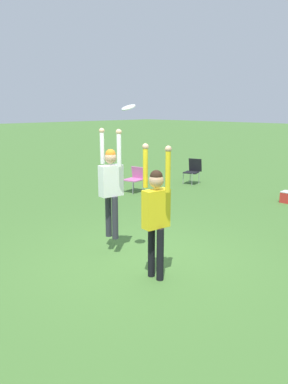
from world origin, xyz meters
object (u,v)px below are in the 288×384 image
person_jumping (111,181)px  camping_chair_3 (193,169)px  person_defending (156,209)px  frisbee (129,107)px  camping_chair_4 (135,177)px

person_jumping → camping_chair_3: size_ratio=2.24×
person_defending → camping_chair_3: size_ratio=2.38×
person_jumping → person_defending: (1.38, -0.20, -0.23)m
person_jumping → frisbee: 1.56m
person_jumping → camping_chair_4: (-3.63, 4.02, -0.92)m
frisbee → person_defending: bearing=0.2°
frisbee → camping_chair_3: frisbee is taller
camping_chair_3 → camping_chair_4: (-0.49, -2.47, -0.05)m
person_jumping → camping_chair_3: (-3.14, 6.49, -0.88)m
camping_chair_4 → person_jumping: bearing=121.0°
person_defending → frisbee: frisbee is taller
person_jumping → camping_chair_4: person_jumping is taller
person_jumping → person_defending: person_jumping is taller
frisbee → person_jumping: bearing=164.4°
frisbee → camping_chair_4: (-4.37, 4.22, -2.29)m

